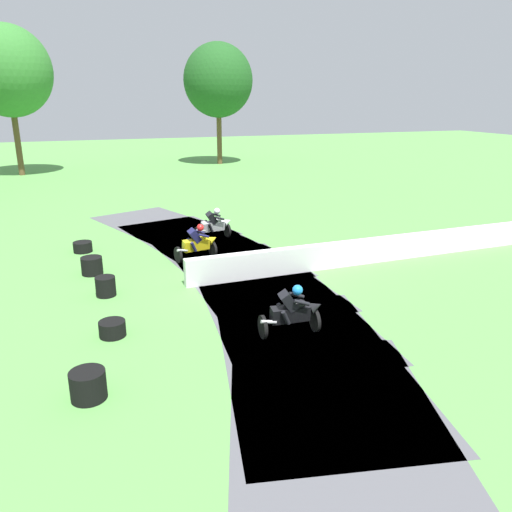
{
  "coord_description": "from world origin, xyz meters",
  "views": [
    {
      "loc": [
        -5.11,
        -14.93,
        5.78
      ],
      "look_at": [
        -0.0,
        -0.44,
        0.9
      ],
      "focal_mm": 35.34,
      "sensor_mm": 36.0,
      "label": 1
    }
  ],
  "objects_px": {
    "motorcycle_lead_black": "(293,311)",
    "motorcycle_trailing_white": "(215,224)",
    "motorcycle_chase_yellow": "(198,243)",
    "tire_stack_mid_a": "(112,329)",
    "tire_stack_far": "(92,266)",
    "tire_stack_near": "(88,385)",
    "tire_stack_extra_a": "(83,247)",
    "tire_stack_mid_b": "(106,286)"
  },
  "relations": [
    {
      "from": "motorcycle_trailing_white",
      "to": "motorcycle_lead_black",
      "type": "bearing_deg",
      "value": -92.87
    },
    {
      "from": "motorcycle_chase_yellow",
      "to": "tire_stack_far",
      "type": "bearing_deg",
      "value": -174.87
    },
    {
      "from": "tire_stack_far",
      "to": "tire_stack_extra_a",
      "type": "bearing_deg",
      "value": 95.0
    },
    {
      "from": "tire_stack_far",
      "to": "motorcycle_lead_black",
      "type": "bearing_deg",
      "value": -54.69
    },
    {
      "from": "motorcycle_chase_yellow",
      "to": "motorcycle_trailing_white",
      "type": "bearing_deg",
      "value": 62.77
    },
    {
      "from": "tire_stack_near",
      "to": "tire_stack_mid_a",
      "type": "relative_size",
      "value": 1.07
    },
    {
      "from": "tire_stack_near",
      "to": "tire_stack_extra_a",
      "type": "xyz_separation_m",
      "value": [
        0.12,
        10.54,
        -0.1
      ]
    },
    {
      "from": "motorcycle_trailing_white",
      "to": "tire_stack_far",
      "type": "height_order",
      "value": "motorcycle_trailing_white"
    },
    {
      "from": "tire_stack_near",
      "to": "tire_stack_mid_b",
      "type": "relative_size",
      "value": 1.19
    },
    {
      "from": "motorcycle_chase_yellow",
      "to": "motorcycle_trailing_white",
      "type": "xyz_separation_m",
      "value": [
        1.3,
        2.53,
        -0.01
      ]
    },
    {
      "from": "tire_stack_far",
      "to": "tire_stack_extra_a",
      "type": "height_order",
      "value": "tire_stack_far"
    },
    {
      "from": "motorcycle_lead_black",
      "to": "motorcycle_chase_yellow",
      "type": "height_order",
      "value": "motorcycle_lead_black"
    },
    {
      "from": "tire_stack_far",
      "to": "motorcycle_trailing_white",
      "type": "bearing_deg",
      "value": 29.49
    },
    {
      "from": "motorcycle_trailing_white",
      "to": "tire_stack_extra_a",
      "type": "distance_m",
      "value": 5.34
    },
    {
      "from": "motorcycle_trailing_white",
      "to": "tire_stack_near",
      "type": "relative_size",
      "value": 2.37
    },
    {
      "from": "tire_stack_mid_b",
      "to": "tire_stack_far",
      "type": "relative_size",
      "value": 0.85
    },
    {
      "from": "motorcycle_lead_black",
      "to": "motorcycle_chase_yellow",
      "type": "bearing_deg",
      "value": 96.94
    },
    {
      "from": "motorcycle_chase_yellow",
      "to": "tire_stack_mid_a",
      "type": "height_order",
      "value": "motorcycle_chase_yellow"
    },
    {
      "from": "tire_stack_mid_a",
      "to": "tire_stack_extra_a",
      "type": "xyz_separation_m",
      "value": [
        -0.54,
        7.85,
        0.0
      ]
    },
    {
      "from": "motorcycle_chase_yellow",
      "to": "tire_stack_mid_a",
      "type": "bearing_deg",
      "value": -122.89
    },
    {
      "from": "tire_stack_mid_a",
      "to": "tire_stack_mid_b",
      "type": "height_order",
      "value": "tire_stack_mid_b"
    },
    {
      "from": "motorcycle_lead_black",
      "to": "tire_stack_mid_a",
      "type": "height_order",
      "value": "motorcycle_lead_black"
    },
    {
      "from": "tire_stack_extra_a",
      "to": "motorcycle_trailing_white",
      "type": "bearing_deg",
      "value": 0.61
    },
    {
      "from": "tire_stack_mid_a",
      "to": "tire_stack_mid_b",
      "type": "bearing_deg",
      "value": 89.6
    },
    {
      "from": "motorcycle_lead_black",
      "to": "tire_stack_far",
      "type": "bearing_deg",
      "value": 125.31
    },
    {
      "from": "motorcycle_trailing_white",
      "to": "tire_stack_mid_b",
      "type": "relative_size",
      "value": 2.83
    },
    {
      "from": "tire_stack_near",
      "to": "tire_stack_mid_b",
      "type": "distance_m",
      "value": 5.59
    },
    {
      "from": "tire_stack_mid_a",
      "to": "motorcycle_chase_yellow",
      "type": "bearing_deg",
      "value": 57.11
    },
    {
      "from": "tire_stack_mid_b",
      "to": "tire_stack_far",
      "type": "bearing_deg",
      "value": 98.24
    },
    {
      "from": "tire_stack_extra_a",
      "to": "tire_stack_far",
      "type": "bearing_deg",
      "value": -85.0
    },
    {
      "from": "motorcycle_lead_black",
      "to": "motorcycle_trailing_white",
      "type": "bearing_deg",
      "value": 87.13
    },
    {
      "from": "tire_stack_extra_a",
      "to": "tire_stack_mid_b",
      "type": "bearing_deg",
      "value": -83.58
    },
    {
      "from": "motorcycle_lead_black",
      "to": "tire_stack_extra_a",
      "type": "distance_m",
      "value": 10.51
    },
    {
      "from": "tire_stack_mid_b",
      "to": "tire_stack_extra_a",
      "type": "bearing_deg",
      "value": 96.42
    },
    {
      "from": "motorcycle_lead_black",
      "to": "tire_stack_far",
      "type": "xyz_separation_m",
      "value": [
        -4.6,
        6.5,
        -0.36
      ]
    },
    {
      "from": "tire_stack_near",
      "to": "tire_stack_far",
      "type": "bearing_deg",
      "value": 87.32
    },
    {
      "from": "motorcycle_lead_black",
      "to": "tire_stack_mid_b",
      "type": "xyz_separation_m",
      "value": [
        -4.29,
        4.32,
        -0.36
      ]
    },
    {
      "from": "tire_stack_far",
      "to": "tire_stack_extra_a",
      "type": "distance_m",
      "value": 2.82
    },
    {
      "from": "tire_stack_mid_a",
      "to": "tire_stack_mid_b",
      "type": "xyz_separation_m",
      "value": [
        0.02,
        2.86,
        0.1
      ]
    },
    {
      "from": "motorcycle_trailing_white",
      "to": "tire_stack_far",
      "type": "xyz_separation_m",
      "value": [
        -5.07,
        -2.87,
        -0.35
      ]
    },
    {
      "from": "motorcycle_lead_black",
      "to": "tire_stack_near",
      "type": "height_order",
      "value": "motorcycle_lead_black"
    },
    {
      "from": "motorcycle_lead_black",
      "to": "tire_stack_mid_a",
      "type": "xyz_separation_m",
      "value": [
        -4.31,
        1.46,
        -0.46
      ]
    }
  ]
}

